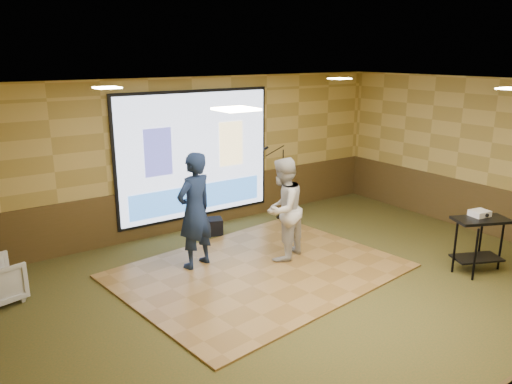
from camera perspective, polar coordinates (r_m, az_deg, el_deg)
ground at (r=7.64m, az=5.97°, el=-11.19°), size 9.00×9.00×0.00m
room_shell at (r=6.95m, az=6.46°, el=4.42°), size 9.04×7.04×3.02m
wainscot_back at (r=10.15m, az=-6.83°, el=-1.43°), size 9.00×0.04×0.95m
wainscot_right at (r=10.76m, az=24.50°, el=-1.78°), size 0.04×7.00×0.95m
projector_screen at (r=9.87m, az=-6.89°, el=4.07°), size 3.32×0.06×2.52m
downlight_nw at (r=7.31m, az=-16.66°, el=11.35°), size 0.32×0.32×0.02m
downlight_ne at (r=9.65m, az=9.54°, el=12.67°), size 0.32×0.32×0.02m
downlight_sw at (r=4.32m, az=-2.30°, el=9.44°), size 0.32×0.32×0.02m
dance_floor at (r=8.21m, az=0.43°, el=-8.97°), size 4.67×3.78×0.03m
player_left at (r=8.09m, az=-7.02°, el=-2.12°), size 0.80×0.63×1.91m
player_right at (r=8.37m, az=3.07°, el=-1.97°), size 1.05×0.95×1.75m
av_table at (r=8.78m, az=24.18°, el=-4.52°), size 0.85×0.45×0.90m
projector at (r=8.79m, az=24.19°, el=-2.23°), size 0.32×0.28×0.10m
mic_stand at (r=10.61m, az=2.82°, el=-0.47°), size 0.63×0.26×1.61m
duffel_bag at (r=9.81m, az=-5.37°, el=-3.96°), size 0.59×0.50×0.31m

